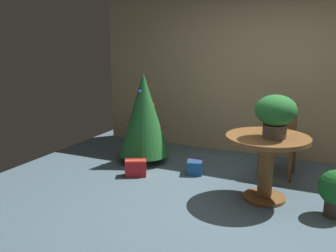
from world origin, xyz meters
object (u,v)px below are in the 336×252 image
object	(u,v)px
holiday_tree	(144,114)
potted_plant	(336,190)
wooden_chair_far	(280,135)
gift_box_red	(136,168)
gift_box_blue	(195,167)
round_dining_table	(267,154)
flower_vase	(276,113)

from	to	relation	value
holiday_tree	potted_plant	world-z (taller)	holiday_tree
wooden_chair_far	gift_box_red	distance (m)	1.99
holiday_tree	gift_box_blue	bearing A→B (deg)	-8.91
wooden_chair_far	gift_box_red	xyz separation A→B (m)	(-1.72, -0.90, -0.43)
potted_plant	round_dining_table	bearing A→B (deg)	170.93
gift_box_blue	potted_plant	xyz separation A→B (m)	(1.77, -0.59, 0.19)
round_dining_table	gift_box_red	world-z (taller)	round_dining_table
gift_box_blue	gift_box_red	world-z (taller)	gift_box_red
wooden_chair_far	gift_box_blue	xyz separation A→B (m)	(-1.04, -0.46, -0.45)
round_dining_table	flower_vase	world-z (taller)	flower_vase
gift_box_red	holiday_tree	bearing A→B (deg)	107.15
holiday_tree	gift_box_red	size ratio (longest dim) A/B	4.12
round_dining_table	flower_vase	xyz separation A→B (m)	(0.08, -0.05, 0.49)
gift_box_red	potted_plant	bearing A→B (deg)	-3.64
potted_plant	flower_vase	bearing A→B (deg)	174.16
round_dining_table	gift_box_red	xyz separation A→B (m)	(-1.72, 0.04, -0.43)
holiday_tree	gift_box_red	distance (m)	0.86
potted_plant	holiday_tree	bearing A→B (deg)	164.58
wooden_chair_far	gift_box_red	world-z (taller)	wooden_chair_far
holiday_tree	flower_vase	bearing A→B (deg)	-18.47
holiday_tree	gift_box_red	world-z (taller)	holiday_tree
flower_vase	gift_box_red	world-z (taller)	flower_vase
flower_vase	potted_plant	distance (m)	1.00
potted_plant	wooden_chair_far	bearing A→B (deg)	124.91
holiday_tree	gift_box_blue	xyz separation A→B (m)	(0.86, -0.14, -0.64)
gift_box_blue	gift_box_red	distance (m)	0.81
wooden_chair_far	potted_plant	distance (m)	1.31
gift_box_blue	wooden_chair_far	bearing A→B (deg)	24.14
round_dining_table	gift_box_red	bearing A→B (deg)	178.72
gift_box_red	potted_plant	distance (m)	2.47
wooden_chair_far	potted_plant	size ratio (longest dim) A/B	1.93
round_dining_table	potted_plant	distance (m)	0.79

